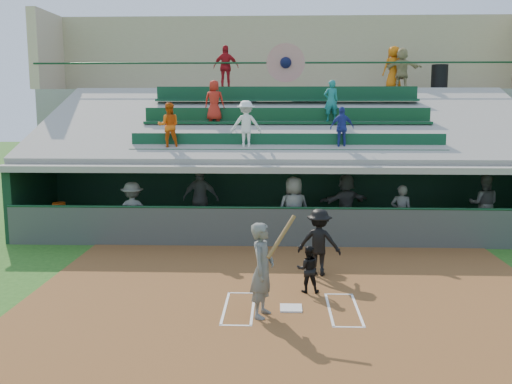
{
  "coord_description": "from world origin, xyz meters",
  "views": [
    {
      "loc": [
        -0.27,
        -10.73,
        3.99
      ],
      "look_at": [
        -0.83,
        3.5,
        1.8
      ],
      "focal_mm": 40.0,
      "sensor_mm": 36.0,
      "label": 1
    }
  ],
  "objects_px": {
    "white_table": "(60,226)",
    "water_cooler": "(59,209)",
    "home_plate": "(291,308)",
    "catcher": "(308,269)",
    "trash_bin": "(439,77)",
    "batter_at_plate": "(263,269)"
  },
  "relations": [
    {
      "from": "white_table",
      "to": "water_cooler",
      "type": "height_order",
      "value": "water_cooler"
    },
    {
      "from": "home_plate",
      "to": "catcher",
      "type": "relative_size",
      "value": 0.43
    },
    {
      "from": "white_table",
      "to": "trash_bin",
      "type": "distance_m",
      "value": 15.67
    },
    {
      "from": "catcher",
      "to": "trash_bin",
      "type": "height_order",
      "value": "trash_bin"
    },
    {
      "from": "batter_at_plate",
      "to": "trash_bin",
      "type": "relative_size",
      "value": 1.98
    },
    {
      "from": "home_plate",
      "to": "batter_at_plate",
      "type": "relative_size",
      "value": 0.22
    },
    {
      "from": "home_plate",
      "to": "water_cooler",
      "type": "height_order",
      "value": "water_cooler"
    },
    {
      "from": "catcher",
      "to": "water_cooler",
      "type": "height_order",
      "value": "water_cooler"
    },
    {
      "from": "batter_at_plate",
      "to": "trash_bin",
      "type": "bearing_deg",
      "value": 63.21
    },
    {
      "from": "trash_bin",
      "to": "catcher",
      "type": "bearing_deg",
      "value": -116.01
    },
    {
      "from": "batter_at_plate",
      "to": "trash_bin",
      "type": "xyz_separation_m",
      "value": [
        6.79,
        13.46,
        4.16
      ]
    },
    {
      "from": "home_plate",
      "to": "batter_at_plate",
      "type": "bearing_deg",
      "value": -143.86
    },
    {
      "from": "batter_at_plate",
      "to": "water_cooler",
      "type": "height_order",
      "value": "batter_at_plate"
    },
    {
      "from": "catcher",
      "to": "trash_bin",
      "type": "bearing_deg",
      "value": -116.03
    },
    {
      "from": "home_plate",
      "to": "batter_at_plate",
      "type": "xyz_separation_m",
      "value": [
        -0.55,
        -0.4,
        0.89
      ]
    },
    {
      "from": "catcher",
      "to": "batter_at_plate",
      "type": "bearing_deg",
      "value": 57.06
    },
    {
      "from": "white_table",
      "to": "trash_bin",
      "type": "xyz_separation_m",
      "value": [
        13.09,
        7.2,
        4.72
      ]
    },
    {
      "from": "batter_at_plate",
      "to": "white_table",
      "type": "height_order",
      "value": "batter_at_plate"
    },
    {
      "from": "batter_at_plate",
      "to": "water_cooler",
      "type": "xyz_separation_m",
      "value": [
        -6.27,
        6.19,
        -0.03
      ]
    },
    {
      "from": "batter_at_plate",
      "to": "trash_bin",
      "type": "distance_m",
      "value": 15.64
    },
    {
      "from": "water_cooler",
      "to": "trash_bin",
      "type": "height_order",
      "value": "trash_bin"
    },
    {
      "from": "batter_at_plate",
      "to": "catcher",
      "type": "distance_m",
      "value": 1.75
    }
  ]
}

